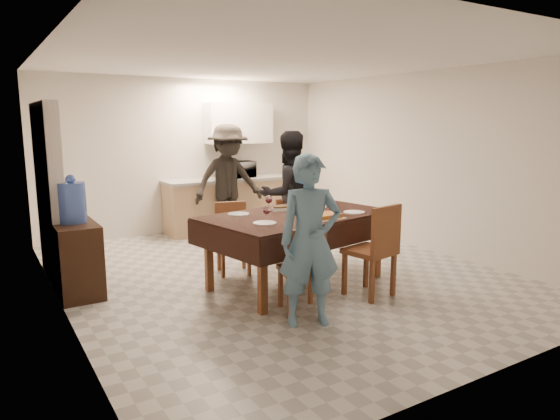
{
  "coord_description": "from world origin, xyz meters",
  "views": [
    {
      "loc": [
        -3.14,
        -5.14,
        1.88
      ],
      "look_at": [
        -0.17,
        -0.3,
        0.87
      ],
      "focal_mm": 32.0,
      "sensor_mm": 36.0,
      "label": 1
    }
  ],
  "objects_px": {
    "dining_table": "(297,217)",
    "console": "(76,258)",
    "microwave": "(239,169)",
    "person_kitchen": "(228,181)",
    "wine_bottle": "(291,199)",
    "person_far": "(288,195)",
    "savoury_tart": "(324,216)",
    "person_near": "(310,241)",
    "water_jug": "(72,203)",
    "water_pitcher": "(324,203)"
  },
  "relations": [
    {
      "from": "dining_table",
      "to": "wine_bottle",
      "type": "distance_m",
      "value": 0.22
    },
    {
      "from": "water_pitcher",
      "to": "person_near",
      "type": "xyz_separation_m",
      "value": [
        -0.9,
        -1.0,
        -0.13
      ]
    },
    {
      "from": "dining_table",
      "to": "console",
      "type": "distance_m",
      "value": 2.49
    },
    {
      "from": "microwave",
      "to": "person_near",
      "type": "bearing_deg",
      "value": 71.48
    },
    {
      "from": "person_kitchen",
      "to": "water_pitcher",
      "type": "bearing_deg",
      "value": -91.27
    },
    {
      "from": "microwave",
      "to": "person_near",
      "type": "distance_m",
      "value": 4.4
    },
    {
      "from": "savoury_tart",
      "to": "person_near",
      "type": "xyz_separation_m",
      "value": [
        -0.65,
        -0.67,
        -0.06
      ]
    },
    {
      "from": "wine_bottle",
      "to": "microwave",
      "type": "bearing_deg",
      "value": 73.72
    },
    {
      "from": "savoury_tart",
      "to": "person_near",
      "type": "relative_size",
      "value": 0.26
    },
    {
      "from": "water_jug",
      "to": "water_pitcher",
      "type": "height_order",
      "value": "water_jug"
    },
    {
      "from": "wine_bottle",
      "to": "person_far",
      "type": "xyz_separation_m",
      "value": [
        0.6,
        1.0,
        -0.12
      ]
    },
    {
      "from": "microwave",
      "to": "person_far",
      "type": "distance_m",
      "value": 2.09
    },
    {
      "from": "savoury_tart",
      "to": "water_pitcher",
      "type": "bearing_deg",
      "value": 52.85
    },
    {
      "from": "wine_bottle",
      "to": "person_near",
      "type": "relative_size",
      "value": 0.21
    },
    {
      "from": "wine_bottle",
      "to": "person_kitchen",
      "type": "distance_m",
      "value": 2.66
    },
    {
      "from": "microwave",
      "to": "wine_bottle",
      "type": "bearing_deg",
      "value": 73.72
    },
    {
      "from": "savoury_tart",
      "to": "person_near",
      "type": "bearing_deg",
      "value": -134.13
    },
    {
      "from": "person_near",
      "to": "person_kitchen",
      "type": "bearing_deg",
      "value": 95.96
    },
    {
      "from": "dining_table",
      "to": "water_pitcher",
      "type": "height_order",
      "value": "water_pitcher"
    },
    {
      "from": "wine_bottle",
      "to": "person_kitchen",
      "type": "xyz_separation_m",
      "value": [
        0.46,
        2.62,
        -0.08
      ]
    },
    {
      "from": "savoury_tart",
      "to": "person_kitchen",
      "type": "height_order",
      "value": "person_kitchen"
    },
    {
      "from": "dining_table",
      "to": "person_far",
      "type": "bearing_deg",
      "value": 52.04
    },
    {
      "from": "water_jug",
      "to": "person_kitchen",
      "type": "bearing_deg",
      "value": 32.34
    },
    {
      "from": "microwave",
      "to": "person_kitchen",
      "type": "relative_size",
      "value": 0.28
    },
    {
      "from": "water_pitcher",
      "to": "person_far",
      "type": "distance_m",
      "value": 1.12
    },
    {
      "from": "person_near",
      "to": "person_far",
      "type": "xyz_separation_m",
      "value": [
        1.1,
        2.1,
        0.08
      ]
    },
    {
      "from": "dining_table",
      "to": "savoury_tart",
      "type": "bearing_deg",
      "value": -85.57
    },
    {
      "from": "person_far",
      "to": "person_kitchen",
      "type": "relative_size",
      "value": 0.95
    },
    {
      "from": "wine_bottle",
      "to": "person_far",
      "type": "height_order",
      "value": "person_far"
    },
    {
      "from": "water_jug",
      "to": "savoury_tart",
      "type": "xyz_separation_m",
      "value": [
        2.36,
        -1.36,
        -0.16
      ]
    },
    {
      "from": "console",
      "to": "water_jug",
      "type": "relative_size",
      "value": 1.98
    },
    {
      "from": "dining_table",
      "to": "console",
      "type": "relative_size",
      "value": 2.68
    },
    {
      "from": "savoury_tart",
      "to": "person_near",
      "type": "distance_m",
      "value": 0.94
    },
    {
      "from": "water_jug",
      "to": "microwave",
      "type": "xyz_separation_m",
      "value": [
        3.1,
        2.14,
        0.03
      ]
    },
    {
      "from": "dining_table",
      "to": "person_near",
      "type": "distance_m",
      "value": 1.19
    },
    {
      "from": "console",
      "to": "savoury_tart",
      "type": "distance_m",
      "value": 2.76
    },
    {
      "from": "console",
      "to": "savoury_tart",
      "type": "bearing_deg",
      "value": -29.91
    },
    {
      "from": "person_far",
      "to": "person_kitchen",
      "type": "distance_m",
      "value": 1.62
    },
    {
      "from": "dining_table",
      "to": "person_far",
      "type": "relative_size",
      "value": 1.32
    },
    {
      "from": "water_pitcher",
      "to": "microwave",
      "type": "bearing_deg",
      "value": 81.11
    },
    {
      "from": "microwave",
      "to": "person_near",
      "type": "relative_size",
      "value": 0.32
    },
    {
      "from": "dining_table",
      "to": "microwave",
      "type": "height_order",
      "value": "microwave"
    },
    {
      "from": "person_near",
      "to": "wine_bottle",
      "type": "bearing_deg",
      "value": 86.0
    },
    {
      "from": "water_jug",
      "to": "microwave",
      "type": "height_order",
      "value": "water_jug"
    },
    {
      "from": "water_jug",
      "to": "person_far",
      "type": "bearing_deg",
      "value": 1.49
    },
    {
      "from": "savoury_tart",
      "to": "microwave",
      "type": "relative_size",
      "value": 0.81
    },
    {
      "from": "water_jug",
      "to": "person_near",
      "type": "height_order",
      "value": "person_near"
    },
    {
      "from": "water_pitcher",
      "to": "person_far",
      "type": "height_order",
      "value": "person_far"
    },
    {
      "from": "console",
      "to": "microwave",
      "type": "distance_m",
      "value": 3.83
    },
    {
      "from": "savoury_tart",
      "to": "person_kitchen",
      "type": "distance_m",
      "value": 3.06
    }
  ]
}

